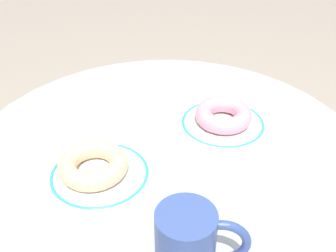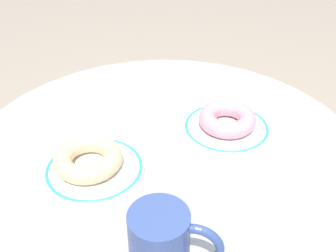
{
  "view_description": "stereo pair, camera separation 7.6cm",
  "coord_description": "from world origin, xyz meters",
  "px_view_note": "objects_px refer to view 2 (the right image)",
  "views": [
    {
      "loc": [
        -0.41,
        -0.44,
        1.22
      ],
      "look_at": [
        0.02,
        0.02,
        0.78
      ],
      "focal_mm": 44.03,
      "sensor_mm": 36.0,
      "label": 1
    },
    {
      "loc": [
        -0.35,
        -0.49,
        1.22
      ],
      "look_at": [
        0.02,
        0.02,
        0.78
      ],
      "focal_mm": 44.03,
      "sensor_mm": 36.0,
      "label": 2
    }
  ],
  "objects_px": {
    "plate_left": "(95,169)",
    "donut_pink_frosted": "(227,119)",
    "cafe_table": "(165,234)",
    "plate_right": "(226,128)",
    "donut_glazed": "(88,159)",
    "coffee_mug": "(163,243)"
  },
  "relations": [
    {
      "from": "cafe_table",
      "to": "donut_pink_frosted",
      "type": "height_order",
      "value": "donut_pink_frosted"
    },
    {
      "from": "donut_pink_frosted",
      "to": "coffee_mug",
      "type": "bearing_deg",
      "value": -147.06
    },
    {
      "from": "donut_pink_frosted",
      "to": "coffee_mug",
      "type": "height_order",
      "value": "coffee_mug"
    },
    {
      "from": "cafe_table",
      "to": "donut_glazed",
      "type": "height_order",
      "value": "donut_glazed"
    },
    {
      "from": "cafe_table",
      "to": "donut_pink_frosted",
      "type": "relative_size",
      "value": 6.77
    },
    {
      "from": "cafe_table",
      "to": "donut_glazed",
      "type": "bearing_deg",
      "value": 168.1
    },
    {
      "from": "cafe_table",
      "to": "plate_right",
      "type": "bearing_deg",
      "value": -8.71
    },
    {
      "from": "plate_right",
      "to": "donut_glazed",
      "type": "xyz_separation_m",
      "value": [
        -0.27,
        0.05,
        0.02
      ]
    },
    {
      "from": "plate_left",
      "to": "plate_right",
      "type": "bearing_deg",
      "value": -8.96
    },
    {
      "from": "donut_pink_frosted",
      "to": "cafe_table",
      "type": "bearing_deg",
      "value": 171.29
    },
    {
      "from": "plate_left",
      "to": "donut_glazed",
      "type": "relative_size",
      "value": 1.46
    },
    {
      "from": "plate_left",
      "to": "donut_pink_frosted",
      "type": "distance_m",
      "value": 0.27
    },
    {
      "from": "plate_right",
      "to": "donut_glazed",
      "type": "distance_m",
      "value": 0.28
    },
    {
      "from": "plate_left",
      "to": "cafe_table",
      "type": "bearing_deg",
      "value": -9.2
    },
    {
      "from": "cafe_table",
      "to": "coffee_mug",
      "type": "bearing_deg",
      "value": -126.26
    },
    {
      "from": "plate_right",
      "to": "donut_pink_frosted",
      "type": "xyz_separation_m",
      "value": [
        -0.0,
        0.0,
        0.02
      ]
    },
    {
      "from": "donut_glazed",
      "to": "donut_pink_frosted",
      "type": "relative_size",
      "value": 1.05
    },
    {
      "from": "cafe_table",
      "to": "plate_left",
      "type": "bearing_deg",
      "value": 170.8
    },
    {
      "from": "plate_right",
      "to": "cafe_table",
      "type": "bearing_deg",
      "value": 171.29
    },
    {
      "from": "plate_left",
      "to": "coffee_mug",
      "type": "xyz_separation_m",
      "value": [
        -0.02,
        -0.23,
        0.04
      ]
    },
    {
      "from": "coffee_mug",
      "to": "cafe_table",
      "type": "bearing_deg",
      "value": 53.74
    },
    {
      "from": "plate_left",
      "to": "plate_right",
      "type": "xyz_separation_m",
      "value": [
        0.27,
        -0.04,
        -0.0
      ]
    }
  ]
}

